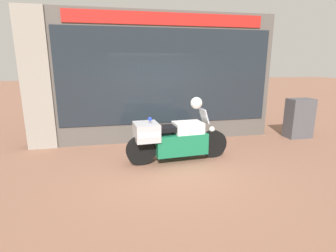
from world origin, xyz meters
name	(u,v)px	position (x,y,z in m)	size (l,w,h in m)	color
ground_plane	(171,164)	(0.00, 0.00, 0.00)	(60.00, 60.00, 0.00)	#8E604C
shop_building	(142,78)	(-0.37, 2.00, 1.80)	(6.92, 0.55, 3.59)	#56514C
window_display	(165,123)	(0.29, 2.03, 0.48)	(5.74, 0.30, 2.05)	slate
paramedic_motorcycle	(173,139)	(0.10, 0.18, 0.54)	(2.43, 0.71, 1.21)	black
utility_cabinet	(299,118)	(4.29, 1.32, 0.59)	(0.74, 0.46, 1.19)	#4C4C51
white_helmet	(196,103)	(0.65, 0.22, 1.34)	(0.27, 0.27, 0.27)	white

